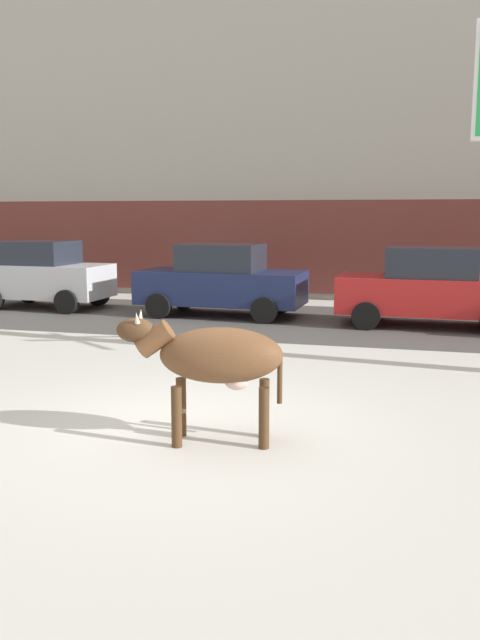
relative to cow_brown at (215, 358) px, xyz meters
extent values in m
plane|color=silver|center=(-0.54, 0.38, -0.99)|extent=(120.00, 120.00, 0.00)
cube|color=#514F4C|center=(-0.54, 8.74, -0.99)|extent=(60.00, 5.60, 0.01)
cube|color=gray|center=(-0.54, 16.02, 5.51)|extent=(44.00, 6.00, 13.00)
cube|color=#5B2823|center=(-0.54, 12.97, 0.61)|extent=(43.12, 0.10, 2.80)
ellipsoid|color=brown|center=(0.07, 0.01, 0.03)|extent=(1.49, 0.88, 0.64)
cylinder|color=#472D19|center=(-0.37, -0.28, -0.64)|extent=(0.12, 0.12, 0.70)
cylinder|color=#472D19|center=(-0.45, 0.10, -0.64)|extent=(0.12, 0.12, 0.70)
cylinder|color=#472D19|center=(0.59, -0.07, -0.64)|extent=(0.12, 0.12, 0.70)
cylinder|color=#472D19|center=(0.51, 0.31, -0.64)|extent=(0.12, 0.12, 0.70)
cylinder|color=brown|center=(-0.66, -0.14, 0.21)|extent=(0.52, 0.35, 0.44)
ellipsoid|color=#472D19|center=(-0.88, -0.19, 0.31)|extent=(0.48, 0.33, 0.28)
cone|color=beige|center=(-0.82, -0.29, 0.47)|extent=(0.08, 0.12, 0.15)
cone|color=beige|center=(-0.86, -0.07, 0.47)|extent=(0.08, 0.12, 0.15)
cylinder|color=#472D19|center=(0.72, 0.15, -0.22)|extent=(0.06, 0.06, 0.60)
ellipsoid|color=beige|center=(0.24, 0.05, -0.27)|extent=(0.32, 0.29, 0.20)
cube|color=#B7BABF|center=(-7.72, 9.30, -0.22)|extent=(3.55, 1.80, 0.90)
cube|color=#1E232D|center=(-7.87, 9.31, 0.55)|extent=(1.84, 1.55, 0.64)
cylinder|color=black|center=(-6.56, 10.12, -0.67)|extent=(0.65, 0.24, 0.64)
cylinder|color=black|center=(-6.61, 8.42, -0.67)|extent=(0.65, 0.24, 0.64)
cylinder|color=black|center=(-8.83, 10.19, -0.67)|extent=(0.65, 0.24, 0.64)
cube|color=#19234C|center=(-2.61, 9.17, -0.25)|extent=(4.25, 1.88, 0.84)
cube|color=#1E232D|center=(-2.61, 9.17, 0.51)|extent=(2.05, 1.61, 0.68)
cylinder|color=black|center=(-1.22, 10.00, -0.67)|extent=(0.65, 0.24, 0.64)
cylinder|color=black|center=(-1.27, 8.24, -0.67)|extent=(0.65, 0.24, 0.64)
cylinder|color=black|center=(-3.95, 10.09, -0.67)|extent=(0.65, 0.24, 0.64)
cylinder|color=black|center=(-4.00, 8.33, -0.67)|extent=(0.65, 0.24, 0.64)
cube|color=red|center=(2.53, 8.81, -0.25)|extent=(4.25, 1.88, 0.84)
cube|color=#1E232D|center=(2.53, 8.81, 0.51)|extent=(2.05, 1.61, 0.68)
cylinder|color=black|center=(1.19, 9.73, -0.67)|extent=(0.65, 0.24, 0.64)
cylinder|color=black|center=(1.14, 7.97, -0.67)|extent=(0.65, 0.24, 0.64)
cylinder|color=#282833|center=(-10.37, 11.43, -0.55)|extent=(0.24, 0.24, 0.88)
cube|color=#386B42|center=(-10.37, 11.43, 0.21)|extent=(0.36, 0.22, 0.64)
sphere|color=#9E7051|center=(-10.37, 11.43, 0.64)|extent=(0.20, 0.20, 0.20)
cylinder|color=#282833|center=(-9.75, 11.43, -0.55)|extent=(0.24, 0.24, 0.88)
cube|color=#232328|center=(-9.75, 11.43, 0.21)|extent=(0.36, 0.22, 0.64)
sphere|color=beige|center=(-9.75, 11.43, 0.64)|extent=(0.20, 0.20, 0.20)
camera|label=1|loc=(2.14, -7.02, 1.61)|focal=37.22mm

